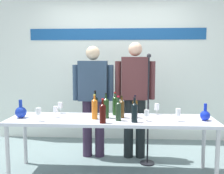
{
  "coord_description": "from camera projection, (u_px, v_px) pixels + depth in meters",
  "views": [
    {
      "loc": [
        0.2,
        -3.16,
        1.48
      ],
      "look_at": [
        0.0,
        0.15,
        1.12
      ],
      "focal_mm": 41.23,
      "sensor_mm": 36.0,
      "label": 1
    }
  ],
  "objects": [
    {
      "name": "wine_glass_left_1",
      "position": [
        60.0,
        105.0,
        3.51
      ],
      "size": [
        0.07,
        0.07,
        0.16
      ],
      "color": "white",
      "rests_on": "display_table"
    },
    {
      "name": "presenter_right",
      "position": [
        135.0,
        93.0,
        3.79
      ],
      "size": [
        0.59,
        0.22,
        1.72
      ],
      "color": "black",
      "rests_on": "ground"
    },
    {
      "name": "wine_glass_right_2",
      "position": [
        147.0,
        113.0,
        3.09
      ],
      "size": [
        0.06,
        0.06,
        0.14
      ],
      "color": "white",
      "rests_on": "display_table"
    },
    {
      "name": "decanter_blue_right",
      "position": [
        205.0,
        115.0,
        3.12
      ],
      "size": [
        0.12,
        0.12,
        0.21
      ],
      "color": "#0F25B7",
      "rests_on": "display_table"
    },
    {
      "name": "wine_bottle_7",
      "position": [
        106.0,
        107.0,
        3.25
      ],
      "size": [
        0.07,
        0.07,
        0.32
      ],
      "color": "#1C3C18",
      "rests_on": "display_table"
    },
    {
      "name": "wine_bottle_8",
      "position": [
        95.0,
        108.0,
        3.19
      ],
      "size": [
        0.07,
        0.07,
        0.31
      ],
      "color": "orange",
      "rests_on": "display_table"
    },
    {
      "name": "presenter_left",
      "position": [
        93.0,
        94.0,
        3.83
      ],
      "size": [
        0.61,
        0.22,
        1.67
      ],
      "color": "#34253C",
      "rests_on": "ground"
    },
    {
      "name": "decanter_blue_left",
      "position": [
        21.0,
        112.0,
        3.26
      ],
      "size": [
        0.14,
        0.14,
        0.23
      ],
      "color": "#132D99",
      "rests_on": "display_table"
    },
    {
      "name": "wine_bottle_3",
      "position": [
        95.0,
        105.0,
        3.46
      ],
      "size": [
        0.07,
        0.07,
        0.32
      ],
      "color": "black",
      "rests_on": "display_table"
    },
    {
      "name": "display_table",
      "position": [
        111.0,
        123.0,
        3.24
      ],
      "size": [
        2.59,
        0.63,
        0.73
      ],
      "color": "silver",
      "rests_on": "ground"
    },
    {
      "name": "microphone_stand",
      "position": [
        148.0,
        128.0,
        3.59
      ],
      "size": [
        0.2,
        0.2,
        1.55
      ],
      "color": "black",
      "rests_on": "ground"
    },
    {
      "name": "wine_glass_left_0",
      "position": [
        38.0,
        112.0,
        3.09
      ],
      "size": [
        0.06,
        0.06,
        0.16
      ],
      "color": "white",
      "rests_on": "display_table"
    },
    {
      "name": "back_wall",
      "position": [
        117.0,
        57.0,
        4.67
      ],
      "size": [
        4.47,
        0.11,
        3.0
      ],
      "color": "white",
      "rests_on": "ground"
    },
    {
      "name": "wine_glass_left_2",
      "position": [
        56.0,
        109.0,
        3.3
      ],
      "size": [
        0.06,
        0.06,
        0.14
      ],
      "color": "white",
      "rests_on": "display_table"
    },
    {
      "name": "ground_plane",
      "position": [
        111.0,
        174.0,
        3.32
      ],
      "size": [
        10.0,
        10.0,
        0.0
      ],
      "primitive_type": "plane",
      "color": "slate"
    },
    {
      "name": "wine_bottle_0",
      "position": [
        122.0,
        108.0,
        3.26
      ],
      "size": [
        0.07,
        0.07,
        0.28
      ],
      "color": "#4E3515",
      "rests_on": "display_table"
    },
    {
      "name": "wine_bottle_6",
      "position": [
        115.0,
        105.0,
        3.42
      ],
      "size": [
        0.06,
        0.06,
        0.31
      ],
      "color": "#1D4119",
      "rests_on": "display_table"
    },
    {
      "name": "wine_glass_right_0",
      "position": [
        157.0,
        107.0,
        3.45
      ],
      "size": [
        0.06,
        0.06,
        0.15
      ],
      "color": "white",
      "rests_on": "display_table"
    },
    {
      "name": "wine_bottle_5",
      "position": [
        118.0,
        110.0,
        3.11
      ],
      "size": [
        0.07,
        0.07,
        0.3
      ],
      "color": "#1E3620",
      "rests_on": "display_table"
    },
    {
      "name": "wine_bottle_2",
      "position": [
        134.0,
        111.0,
        3.03
      ],
      "size": [
        0.07,
        0.07,
        0.3
      ],
      "color": "black",
      "rests_on": "display_table"
    },
    {
      "name": "wine_glass_right_1",
      "position": [
        178.0,
        112.0,
        3.07
      ],
      "size": [
        0.06,
        0.06,
        0.16
      ],
      "color": "white",
      "rests_on": "display_table"
    },
    {
      "name": "wine_bottle_1",
      "position": [
        103.0,
        112.0,
        2.99
      ],
      "size": [
        0.08,
        0.08,
        0.29
      ],
      "color": "#370905",
      "rests_on": "display_table"
    },
    {
      "name": "wine_bottle_4",
      "position": [
        135.0,
        108.0,
        3.26
      ],
      "size": [
        0.07,
        0.07,
        0.29
      ],
      "color": "#4C2E0B",
      "rests_on": "display_table"
    }
  ]
}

